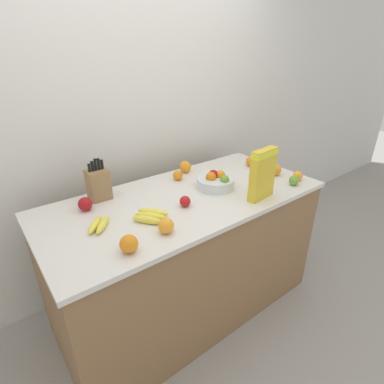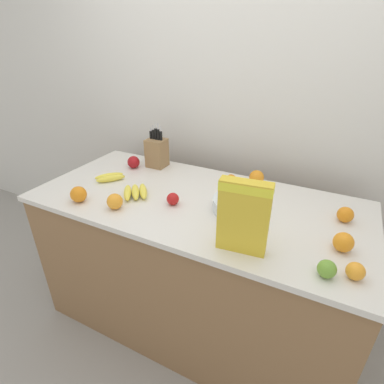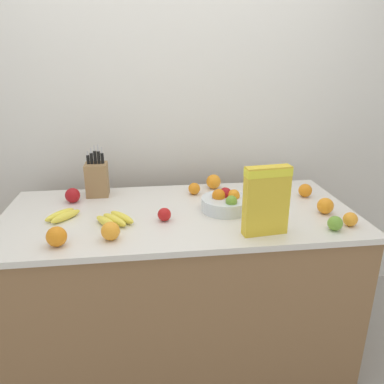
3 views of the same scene
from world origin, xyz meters
TOP-DOWN VIEW (x-y plane):
  - ground_plane at (0.00, 0.00)m, footprint 14.00×14.00m
  - wall_back at (0.00, 0.65)m, footprint 9.00×0.06m
  - counter at (0.00, 0.00)m, footprint 1.85×0.86m
  - knife_block at (-0.45, 0.31)m, footprint 0.13×0.12m
  - cereal_box at (0.37, -0.31)m, footprint 0.22×0.08m
  - fruit_bowl at (0.25, -0.01)m, footprint 0.26×0.26m
  - banana_bunch_left at (-0.33, -0.11)m, footprint 0.21×0.23m
  - banana_bunch_right at (-0.59, -0.02)m, footprint 0.18×0.19m
  - apple_front at (0.71, -0.32)m, footprint 0.07×0.07m
  - apple_rightmost at (-0.58, 0.21)m, footprint 0.08×0.08m
  - apple_leftmost at (-0.08, -0.11)m, footprint 0.07×0.07m
  - orange_back_center at (0.75, 0.13)m, footprint 0.08×0.08m
  - orange_mid_right at (-0.56, -0.31)m, footprint 0.09×0.09m
  - orange_mid_left at (0.76, -0.12)m, footprint 0.08×0.08m
  - orange_by_cereal at (0.12, 0.25)m, footprint 0.07×0.07m
  - orange_front_left at (-0.33, -0.28)m, footprint 0.08×0.08m
  - orange_near_bowl at (0.25, 0.34)m, footprint 0.09×0.09m
  - orange_front_center at (0.81, -0.28)m, footprint 0.07×0.07m

SIDE VIEW (x-z plane):
  - ground_plane at x=0.00m, z-range 0.00..0.00m
  - counter at x=0.00m, z-range 0.00..0.93m
  - banana_bunch_right at x=-0.59m, z-range 0.93..0.97m
  - banana_bunch_left at x=-0.33m, z-range 0.93..0.98m
  - apple_leftmost at x=-0.08m, z-range 0.93..1.00m
  - orange_front_center at x=0.81m, z-range 0.93..1.00m
  - apple_front at x=0.71m, z-range 0.93..1.00m
  - orange_by_cereal at x=0.12m, z-range 0.93..1.00m
  - orange_back_center at x=0.75m, z-range 0.93..1.01m
  - apple_rightmost at x=-0.58m, z-range 0.93..1.02m
  - orange_front_left at x=-0.33m, z-range 0.93..1.02m
  - orange_mid_left at x=0.76m, z-range 0.93..1.02m
  - fruit_bowl at x=0.25m, z-range 0.92..1.04m
  - orange_mid_right at x=-0.56m, z-range 0.93..1.02m
  - orange_near_bowl at x=0.25m, z-range 0.93..1.02m
  - knife_block at x=-0.45m, z-range 0.88..1.19m
  - cereal_box at x=0.37m, z-range 0.95..1.27m
  - wall_back at x=0.00m, z-range 0.00..2.60m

